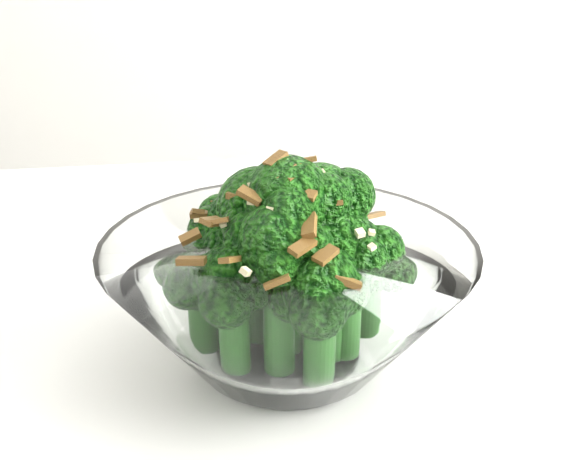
# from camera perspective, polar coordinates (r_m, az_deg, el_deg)

# --- Properties ---
(broccoli_dish) EXTENTS (0.24, 0.24, 0.15)m
(broccoli_dish) POSITION_cam_1_polar(r_m,az_deg,el_deg) (0.53, -0.00, -4.15)
(broccoli_dish) COLOR white
(broccoli_dish) RESTS_ON table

